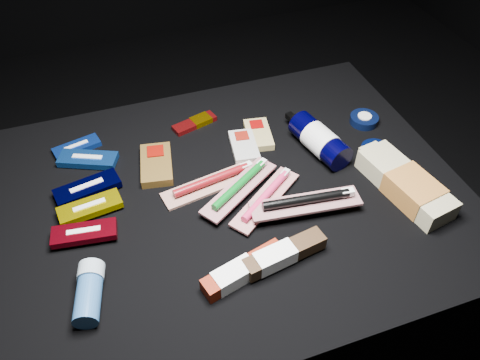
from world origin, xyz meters
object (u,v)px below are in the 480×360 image
object	(u,v)px
bodywash_bottle	(406,185)
lotion_bottle	(319,140)
deodorant_stick	(89,292)
toothpaste_carton_red	(241,272)

from	to	relation	value
bodywash_bottle	lotion_bottle	bearing A→B (deg)	111.88
deodorant_stick	bodywash_bottle	bearing A→B (deg)	15.91
lotion_bottle	bodywash_bottle	distance (m)	0.22
bodywash_bottle	toothpaste_carton_red	world-z (taller)	bodywash_bottle
lotion_bottle	deodorant_stick	xyz separation A→B (m)	(-0.55, -0.23, -0.01)
lotion_bottle	deodorant_stick	bearing A→B (deg)	-170.38
toothpaste_carton_red	lotion_bottle	bearing A→B (deg)	28.19
deodorant_stick	toothpaste_carton_red	distance (m)	0.27
bodywash_bottle	toothpaste_carton_red	bearing A→B (deg)	-178.27
toothpaste_carton_red	bodywash_bottle	bearing A→B (deg)	-3.03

